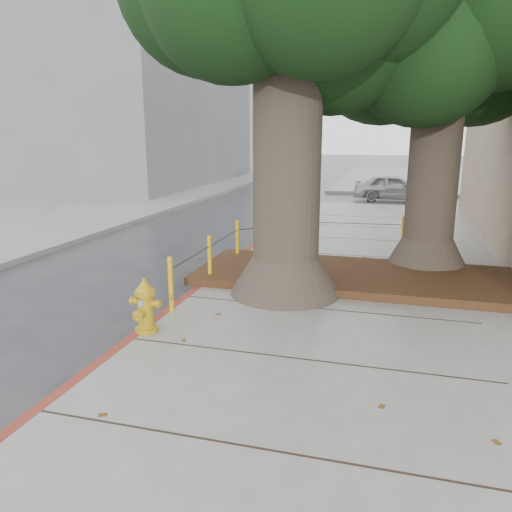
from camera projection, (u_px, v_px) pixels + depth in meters
The scene contains 11 objects.
ground at pixel (263, 365), 6.73m from camera, with size 140.00×140.00×0.00m, color #28282B.
sidewalk_far at pixel (466, 179), 33.18m from camera, with size 16.00×20.00×0.15m, color slate.
curb_red at pixel (196, 292), 9.57m from camera, with size 0.14×26.00×0.16m, color maroon.
planter_bed at pixel (356, 276), 10.08m from camera, with size 6.40×2.60×0.16m, color black.
building_far_grey at pixel (116, 82), 29.80m from camera, with size 12.00×16.00×12.00m, color slate.
building_far_white at pixel (216, 89), 51.47m from camera, with size 12.00×18.00×15.00m, color silver.
tree_far at pixel (463, 30), 9.81m from camera, with size 4.50×3.80×7.17m.
bollard_ring at pixel (277, 245), 10.89m from camera, with size 3.79×5.39×0.95m.
fire_hydrant at pixel (145, 306), 7.39m from camera, with size 0.43×0.39×0.83m.
car_silver at pixel (394, 187), 22.99m from camera, with size 1.46×3.62×1.23m, color #B1B1B6.
car_dark at pixel (141, 177), 27.76m from camera, with size 1.93×4.75×1.38m, color black.
Camera 1 is at (1.57, -5.98, 3.03)m, focal length 35.00 mm.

